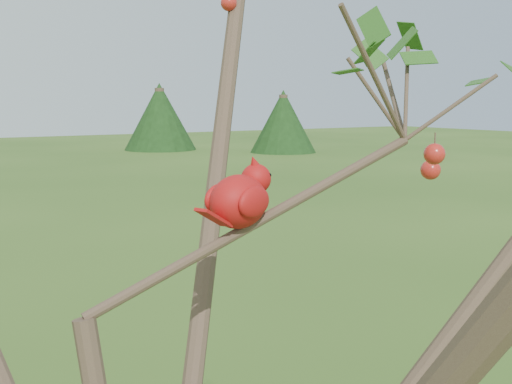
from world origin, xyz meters
TOP-DOWN VIEW (x-y plane):
  - crabapple_tree at (0.03, -0.02)m, footprint 2.35×2.05m
  - cardinal at (0.21, 0.08)m, footprint 0.18×0.12m

SIDE VIEW (x-z plane):
  - cardinal at x=0.21m, z-range 2.05..2.18m
  - crabapple_tree at x=0.03m, z-range 0.65..3.60m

